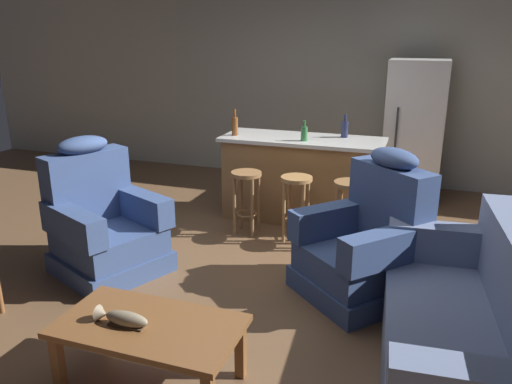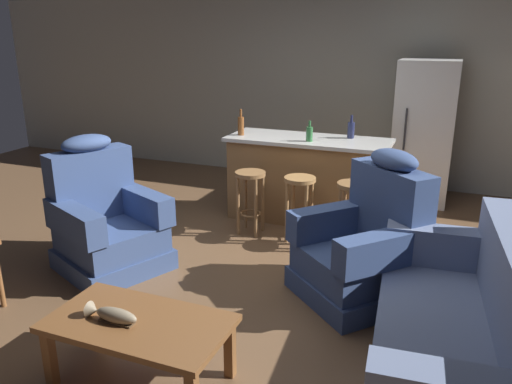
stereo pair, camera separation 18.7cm
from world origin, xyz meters
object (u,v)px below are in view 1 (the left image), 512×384
(kitchen_island, at_px, (301,178))
(refrigerator, at_px, (414,131))
(bottle_wine_dark, at_px, (304,133))
(couch, at_px, (468,333))
(coffee_table, at_px, (149,332))
(bar_stool_right, at_px, (349,202))
(bottle_short_amber, at_px, (345,129))
(bar_stool_left, at_px, (246,191))
(recliner_near_lamp, at_px, (103,225))
(bar_stool_middle, at_px, (296,196))
(bottle_tall_green, at_px, (235,125))
(fish_figurine, at_px, (122,318))
(recliner_near_island, at_px, (367,245))

(kitchen_island, height_order, refrigerator, refrigerator)
(kitchen_island, bearing_deg, bottle_wine_dark, -70.82)
(couch, bearing_deg, coffee_table, 14.97)
(bar_stool_right, distance_m, bottle_short_amber, 1.02)
(bar_stool_left, xyz_separation_m, refrigerator, (1.57, 1.83, 0.41))
(kitchen_island, relative_size, bar_stool_right, 2.65)
(coffee_table, relative_size, couch, 0.56)
(recliner_near_lamp, bearing_deg, bottle_short_amber, 72.57)
(couch, relative_size, bar_stool_right, 2.89)
(bar_stool_middle, distance_m, bottle_tall_green, 1.17)
(fish_figurine, bearing_deg, recliner_near_island, 53.60)
(bottle_wine_dark, bearing_deg, coffee_table, -93.70)
(couch, bearing_deg, bar_stool_middle, -54.40)
(recliner_near_lamp, xyz_separation_m, kitchen_island, (1.35, 1.86, 0.06))
(coffee_table, bearing_deg, bottle_wine_dark, 86.30)
(bottle_short_amber, bearing_deg, bar_stool_right, -75.05)
(coffee_table, relative_size, fish_figurine, 3.24)
(recliner_near_island, bearing_deg, coffee_table, 7.87)
(bar_stool_right, bearing_deg, recliner_near_island, -72.13)
(kitchen_island, xyz_separation_m, bottle_short_amber, (0.43, 0.18, 0.57))
(refrigerator, height_order, bottle_short_amber, refrigerator)
(fish_figurine, height_order, bottle_short_amber, bottle_short_amber)
(bar_stool_right, bearing_deg, couch, -60.91)
(couch, xyz_separation_m, bar_stool_right, (-1.01, 1.82, 0.13))
(couch, xyz_separation_m, bottle_short_amber, (-1.23, 2.63, 0.71))
(refrigerator, bearing_deg, bar_stool_right, -104.99)
(fish_figurine, bearing_deg, couch, 20.15)
(bar_stool_left, bearing_deg, recliner_near_island, -33.01)
(coffee_table, bearing_deg, bottle_short_amber, 80.17)
(bar_stool_left, bearing_deg, fish_figurine, -86.41)
(coffee_table, bearing_deg, refrigerator, 73.49)
(recliner_near_island, height_order, refrigerator, refrigerator)
(fish_figurine, xyz_separation_m, bar_stool_right, (0.92, 2.53, 0.01))
(couch, bearing_deg, bottle_tall_green, -48.81)
(recliner_near_island, relative_size, bottle_wine_dark, 5.44)
(bottle_short_amber, bearing_deg, recliner_near_island, -73.51)
(coffee_table, xyz_separation_m, bottle_short_amber, (0.57, 3.28, 0.68))
(recliner_near_lamp, relative_size, bar_stool_middle, 1.76)
(bar_stool_right, bearing_deg, coffee_table, -107.61)
(kitchen_island, xyz_separation_m, bar_stool_middle, (0.11, -0.63, -0.01))
(fish_figurine, relative_size, bottle_wine_dark, 1.54)
(coffee_table, bearing_deg, bar_stool_right, 72.39)
(fish_figurine, xyz_separation_m, bar_stool_left, (-0.16, 2.53, 0.01))
(kitchen_island, bearing_deg, bottle_tall_green, -171.35)
(bar_stool_middle, distance_m, bar_stool_right, 0.54)
(bar_stool_left, bearing_deg, couch, -40.99)
(refrigerator, relative_size, bottle_wine_dark, 7.99)
(kitchen_island, relative_size, bottle_tall_green, 6.09)
(kitchen_island, relative_size, bar_stool_middle, 2.65)
(kitchen_island, bearing_deg, bar_stool_left, -124.67)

